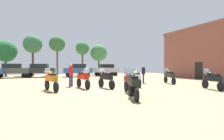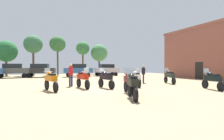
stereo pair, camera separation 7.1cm
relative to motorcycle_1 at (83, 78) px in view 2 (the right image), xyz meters
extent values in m
cube|color=#998461|center=(0.77, -0.32, -0.75)|extent=(44.00, 52.00, 0.02)
cube|color=black|center=(15.80, 3.74, 0.34)|extent=(0.08, 1.20, 2.20)
cylinder|color=black|center=(0.14, -0.76, -0.41)|extent=(0.24, 0.68, 0.67)
cylinder|color=black|center=(-0.15, 0.82, -0.41)|extent=(0.24, 0.68, 0.67)
cube|color=red|center=(-0.01, 0.03, 0.11)|extent=(0.60, 1.41, 0.36)
ellipsoid|color=red|center=(0.05, -0.27, 0.39)|extent=(0.40, 0.53, 0.24)
cube|color=black|center=(-0.05, 0.26, 0.35)|extent=(0.40, 0.60, 0.12)
cube|color=silver|center=(0.11, -0.61, 0.57)|extent=(0.38, 0.21, 0.39)
cylinder|color=#B7B7BC|center=(0.09, -0.51, 0.51)|extent=(0.62, 0.15, 0.04)
cylinder|color=black|center=(1.42, 0.11, -0.41)|extent=(0.24, 0.66, 0.65)
cylinder|color=black|center=(1.71, -1.38, -0.41)|extent=(0.24, 0.66, 0.65)
cube|color=black|center=(1.57, -0.63, 0.09)|extent=(0.60, 1.34, 0.36)
ellipsoid|color=black|center=(1.51, -0.35, 0.37)|extent=(0.41, 0.53, 0.24)
cube|color=black|center=(1.61, -0.86, 0.33)|extent=(0.40, 0.61, 0.12)
cube|color=silver|center=(1.45, -0.03, 0.55)|extent=(0.38, 0.22, 0.39)
cylinder|color=#B7B7BC|center=(1.47, -0.13, 0.49)|extent=(0.62, 0.15, 0.04)
cylinder|color=black|center=(8.45, 1.17, -0.43)|extent=(0.28, 0.63, 0.62)
cylinder|color=black|center=(8.02, -0.42, -0.43)|extent=(0.28, 0.63, 0.62)
cube|color=#232C25|center=(8.24, 0.38, 0.06)|extent=(0.71, 1.44, 0.36)
ellipsoid|color=#232C25|center=(8.32, 0.68, 0.34)|extent=(0.43, 0.55, 0.24)
cube|color=black|center=(8.18, 0.14, 0.30)|extent=(0.44, 0.62, 0.12)
cube|color=silver|center=(8.41, 1.02, 0.52)|extent=(0.39, 0.24, 0.39)
cylinder|color=#B7B7BC|center=(8.38, 0.91, 0.46)|extent=(0.61, 0.20, 0.04)
cylinder|color=black|center=(1.59, -4.31, -0.41)|extent=(0.31, 0.66, 0.66)
cylinder|color=black|center=(1.13, -5.76, -0.41)|extent=(0.31, 0.66, 0.66)
cube|color=black|center=(1.36, -5.03, 0.10)|extent=(0.74, 1.35, 0.36)
ellipsoid|color=black|center=(1.45, -4.76, 0.38)|extent=(0.45, 0.55, 0.24)
cube|color=black|center=(1.29, -5.25, 0.34)|extent=(0.46, 0.62, 0.12)
cube|color=silver|center=(1.55, -4.45, 0.56)|extent=(0.39, 0.25, 0.39)
cylinder|color=#B7B7BC|center=(1.52, -4.54, 0.50)|extent=(0.60, 0.22, 0.04)
cylinder|color=black|center=(4.30, 0.20, -0.43)|extent=(0.26, 0.64, 0.63)
cylinder|color=black|center=(3.93, -1.36, -0.43)|extent=(0.26, 0.64, 0.63)
cube|color=silver|center=(4.12, -0.58, 0.07)|extent=(0.66, 1.41, 0.36)
ellipsoid|color=silver|center=(4.19, -0.28, 0.35)|extent=(0.42, 0.54, 0.24)
cube|color=black|center=(4.06, -0.81, 0.31)|extent=(0.42, 0.61, 0.12)
cube|color=silver|center=(4.26, 0.05, 0.53)|extent=(0.39, 0.23, 0.39)
cylinder|color=#B7B7BC|center=(4.24, -0.05, 0.47)|extent=(0.61, 0.18, 0.04)
cylinder|color=black|center=(8.24, -3.42, -0.43)|extent=(0.27, 0.62, 0.61)
cylinder|color=black|center=(7.84, -4.92, -0.43)|extent=(0.27, 0.62, 0.61)
cube|color=black|center=(8.04, -4.17, 0.05)|extent=(0.69, 1.37, 0.36)
ellipsoid|color=black|center=(8.12, -3.88, 0.33)|extent=(0.43, 0.55, 0.24)
cube|color=black|center=(7.98, -4.39, 0.29)|extent=(0.43, 0.62, 0.12)
cube|color=silver|center=(8.20, -3.56, 0.51)|extent=(0.39, 0.24, 0.39)
cylinder|color=#B7B7BC|center=(8.18, -3.66, 0.45)|extent=(0.61, 0.20, 0.04)
cylinder|color=black|center=(4.74, 0.14, -0.42)|extent=(0.25, 0.66, 0.65)
cylinder|color=black|center=(4.45, 1.56, -0.42)|extent=(0.25, 0.66, 0.65)
cube|color=#AE1116|center=(4.59, 0.85, 0.09)|extent=(0.60, 1.28, 0.36)
ellipsoid|color=#AE1116|center=(4.65, 0.58, 0.37)|extent=(0.41, 0.53, 0.24)
cube|color=black|center=(4.55, 1.06, 0.33)|extent=(0.40, 0.61, 0.12)
cube|color=silver|center=(4.71, 0.27, 0.55)|extent=(0.38, 0.22, 0.39)
cylinder|color=#B7B7BC|center=(4.69, 0.36, 0.49)|extent=(0.61, 0.16, 0.04)
cylinder|color=black|center=(2.17, -2.68, -0.41)|extent=(0.25, 0.67, 0.66)
cylinder|color=black|center=(1.86, -4.24, -0.41)|extent=(0.25, 0.67, 0.66)
cube|color=maroon|center=(2.02, -3.46, 0.10)|extent=(0.62, 1.39, 0.36)
ellipsoid|color=maroon|center=(2.08, -3.16, 0.38)|extent=(0.41, 0.53, 0.24)
cube|color=black|center=(1.97, -3.69, 0.34)|extent=(0.40, 0.61, 0.12)
cube|color=silver|center=(2.14, -2.83, 0.56)|extent=(0.38, 0.22, 0.39)
cylinder|color=#B7B7BC|center=(2.12, -2.93, 0.50)|extent=(0.62, 0.16, 0.04)
cylinder|color=black|center=(-2.48, 0.15, -0.41)|extent=(0.31, 0.67, 0.66)
cylinder|color=black|center=(-2.01, -1.41, -0.41)|extent=(0.31, 0.67, 0.66)
cube|color=#CE6A0E|center=(-2.24, -0.63, 0.10)|extent=(0.74, 1.43, 0.36)
ellipsoid|color=#CE6A0E|center=(-2.33, -0.33, 0.38)|extent=(0.44, 0.55, 0.24)
cube|color=black|center=(-2.17, -0.86, 0.34)|extent=(0.45, 0.62, 0.12)
cube|color=silver|center=(-2.43, 0.00, 0.56)|extent=(0.39, 0.25, 0.39)
cylinder|color=#B7B7BC|center=(-2.40, -0.10, 0.50)|extent=(0.60, 0.21, 0.04)
cylinder|color=black|center=(-8.06, 14.61, -0.42)|extent=(0.65, 0.26, 0.64)
cylinder|color=black|center=(-8.16, 16.05, -0.42)|extent=(0.65, 0.26, 0.64)
cylinder|color=black|center=(-5.15, 14.81, -0.42)|extent=(0.65, 0.26, 0.64)
cylinder|color=black|center=(-5.24, 16.25, -0.42)|extent=(0.65, 0.26, 0.64)
cube|color=#474C48|center=(-6.65, 15.43, 0.27)|extent=(4.41, 2.08, 0.75)
cube|color=black|center=(-6.65, 15.43, 0.95)|extent=(2.47, 1.74, 0.61)
cylinder|color=black|center=(-4.65, 14.88, -0.42)|extent=(0.67, 0.35, 0.64)
cylinder|color=black|center=(-4.35, 16.29, -0.42)|extent=(0.67, 0.35, 0.64)
cylinder|color=black|center=(-1.78, 14.29, -0.42)|extent=(0.67, 0.35, 0.64)
cylinder|color=black|center=(-1.49, 15.70, -0.42)|extent=(0.67, 0.35, 0.64)
cube|color=#272627|center=(-3.07, 15.29, 0.27)|extent=(4.58, 2.63, 0.75)
cube|color=black|center=(-3.07, 15.29, 0.95)|extent=(2.64, 2.03, 0.61)
cylinder|color=black|center=(6.03, 14.60, -0.42)|extent=(0.65, 0.24, 0.64)
cylinder|color=black|center=(5.98, 16.04, -0.42)|extent=(0.65, 0.24, 0.64)
cylinder|color=black|center=(8.95, 14.71, -0.42)|extent=(0.65, 0.24, 0.64)
cylinder|color=black|center=(8.90, 16.14, -0.42)|extent=(0.65, 0.24, 0.64)
cube|color=#B8B2BE|center=(7.46, 15.37, 0.27)|extent=(4.36, 1.95, 0.75)
cube|color=black|center=(7.46, 15.37, 0.95)|extent=(2.42, 1.67, 0.61)
cylinder|color=black|center=(0.88, 13.76, -0.42)|extent=(0.65, 0.26, 0.64)
cylinder|color=black|center=(0.98, 15.20, -0.42)|extent=(0.65, 0.26, 0.64)
cylinder|color=black|center=(3.80, 13.56, -0.42)|extent=(0.65, 0.26, 0.64)
cylinder|color=black|center=(3.90, 15.00, -0.42)|extent=(0.65, 0.26, 0.64)
cube|color=#2B5891|center=(2.39, 14.38, 0.27)|extent=(4.41, 2.09, 0.75)
cube|color=black|center=(2.39, 14.38, 0.95)|extent=(2.47, 1.74, 0.61)
cylinder|color=#1E2A43|center=(6.27, 1.76, -0.33)|extent=(0.14, 0.14, 0.83)
cylinder|color=#1E2A43|center=(6.37, 1.90, -0.33)|extent=(0.14, 0.14, 0.83)
cylinder|color=black|center=(6.32, 1.83, 0.42)|extent=(0.48, 0.48, 0.66)
sphere|color=tan|center=(6.32, 1.83, 0.86)|extent=(0.22, 0.22, 0.22)
cylinder|color=#22264C|center=(-0.57, 1.50, -0.30)|extent=(0.14, 0.14, 0.88)
cylinder|color=#22264C|center=(-0.73, 1.46, -0.30)|extent=(0.14, 0.14, 0.88)
cylinder|color=red|center=(-0.65, 1.48, 0.49)|extent=(0.41, 0.41, 0.70)
sphere|color=tan|center=(-0.65, 1.48, 0.96)|extent=(0.24, 0.24, 0.24)
cylinder|color=brown|center=(-8.38, 21.12, 0.94)|extent=(0.36, 0.36, 3.37)
sphere|color=#266835|center=(-8.38, 21.12, 3.44)|extent=(3.59, 3.59, 3.59)
cylinder|color=#4D4429|center=(-0.11, 20.75, 1.81)|extent=(0.29, 0.29, 5.11)
sphere|color=#396E37|center=(-0.11, 20.75, 5.01)|extent=(2.87, 2.87, 2.87)
cylinder|color=brown|center=(8.12, 21.49, 1.08)|extent=(0.33, 0.33, 3.64)
sphere|color=#48884C|center=(8.12, 21.49, 3.68)|extent=(3.44, 3.44, 3.44)
cylinder|color=brown|center=(4.68, 21.28, 1.57)|extent=(0.32, 0.32, 4.62)
sphere|color=#37793E|center=(4.68, 21.28, 4.46)|extent=(2.60, 2.60, 2.60)
cylinder|color=brown|center=(-4.23, 21.37, 1.69)|extent=(0.37, 0.37, 4.87)
sphere|color=#3D754A|center=(-4.23, 21.37, 4.85)|extent=(3.20, 3.20, 3.20)
camera|label=1|loc=(-2.82, -12.53, 0.85)|focal=27.79mm
camera|label=2|loc=(-2.76, -12.56, 0.85)|focal=27.79mm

